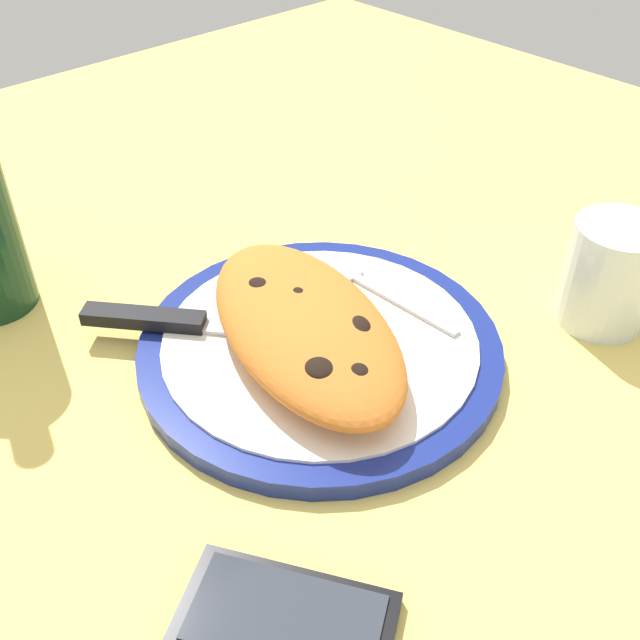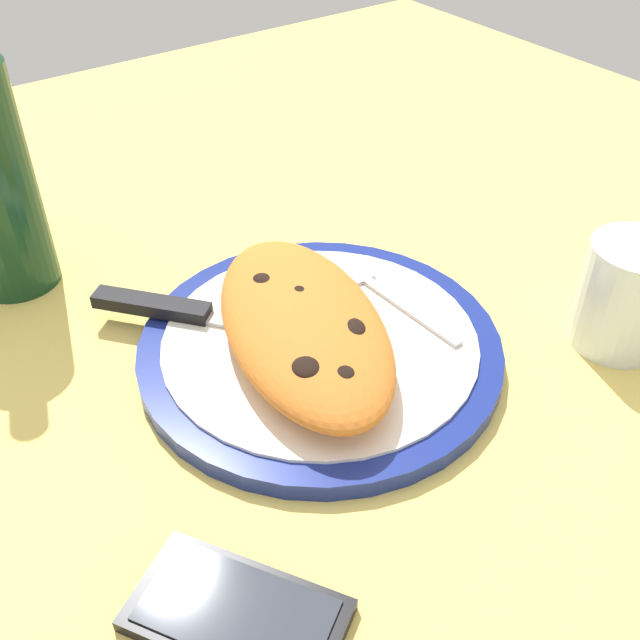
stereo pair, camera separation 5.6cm
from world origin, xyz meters
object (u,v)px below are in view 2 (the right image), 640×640
at_px(knife, 187,312).
at_px(water_glass, 624,301).
at_px(plate, 320,347).
at_px(smartphone, 237,615).
at_px(calzone, 301,323).
at_px(fork, 383,292).

relative_size(knife, water_glass, 2.11).
bearing_deg(plate, smartphone, 132.42).
bearing_deg(knife, smartphone, 157.82).
xyz_separation_m(calzone, smartphone, (-0.17, 0.16, -0.04)).
relative_size(plate, knife, 1.50).
bearing_deg(smartphone, calzone, -44.36).
bearing_deg(calzone, plate, -98.68).
distance_m(knife, water_glass, 0.37).
height_order(plate, knife, knife).
xyz_separation_m(plate, knife, (0.09, 0.08, 0.01)).
height_order(fork, smartphone, fork).
bearing_deg(calzone, smartphone, 135.64).
height_order(knife, smartphone, knife).
relative_size(calzone, water_glass, 2.83).
bearing_deg(knife, water_glass, -127.30).
height_order(calzone, water_glass, water_glass).
height_order(plate, water_glass, water_glass).
distance_m(fork, water_glass, 0.20).
height_order(plate, calzone, calzone).
distance_m(smartphone, water_glass, 0.40).
distance_m(plate, fork, 0.09).
height_order(calzone, fork, calzone).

